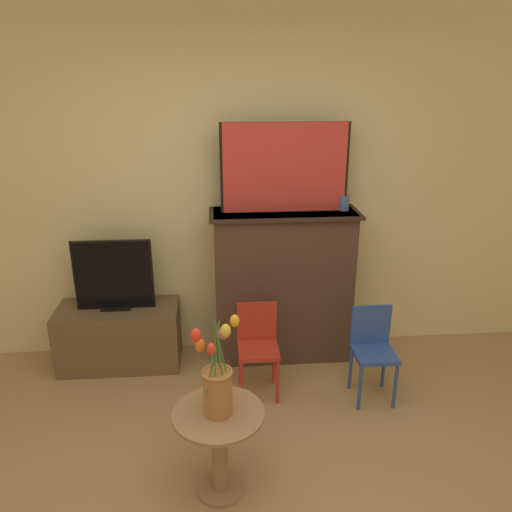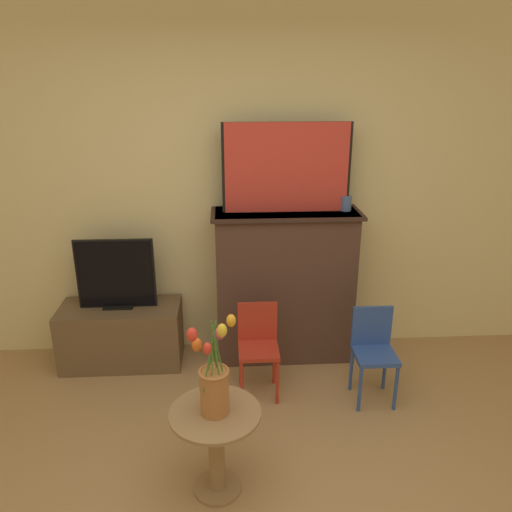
% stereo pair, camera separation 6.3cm
% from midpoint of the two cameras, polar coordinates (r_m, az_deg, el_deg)
% --- Properties ---
extents(wall_back, '(8.00, 0.06, 2.70)m').
position_cam_midpoint_polar(wall_back, '(3.84, -1.63, 8.03)').
color(wall_back, beige).
rests_on(wall_back, ground).
extents(fireplace_mantel, '(1.11, 0.41, 1.20)m').
position_cam_midpoint_polar(fireplace_mantel, '(3.89, 3.76, -3.25)').
color(fireplace_mantel, '#4C3328').
rests_on(fireplace_mantel, ground).
extents(painting, '(0.93, 0.03, 0.64)m').
position_cam_midpoint_polar(painting, '(3.63, 4.03, 10.01)').
color(painting, black).
rests_on(painting, fireplace_mantel).
extents(mantel_candle, '(0.08, 0.08, 0.11)m').
position_cam_midpoint_polar(mantel_candle, '(3.77, 10.73, 5.94)').
color(mantel_candle, '#4C6699').
rests_on(mantel_candle, fireplace_mantel).
extents(tv_stand, '(0.92, 0.42, 0.48)m').
position_cam_midpoint_polar(tv_stand, '(4.07, -14.64, -8.68)').
color(tv_stand, brown).
rests_on(tv_stand, ground).
extents(tv_monitor, '(0.58, 0.12, 0.54)m').
position_cam_midpoint_polar(tv_monitor, '(3.86, -15.28, -2.09)').
color(tv_monitor, black).
rests_on(tv_monitor, tv_stand).
extents(chair_red, '(0.28, 0.28, 0.66)m').
position_cam_midpoint_polar(chair_red, '(3.54, 0.76, -9.86)').
color(chair_red, '#B22D1E').
rests_on(chair_red, ground).
extents(chair_blue, '(0.28, 0.28, 0.66)m').
position_cam_midpoint_polar(chair_blue, '(3.58, 13.77, -10.11)').
color(chair_blue, '#2D4C99').
rests_on(chair_blue, ground).
extents(side_table, '(0.48, 0.48, 0.51)m').
position_cam_midpoint_polar(side_table, '(2.82, -3.90, -20.20)').
color(side_table, '#99754C').
rests_on(side_table, ground).
extents(vase_tulips, '(0.23, 0.24, 0.56)m').
position_cam_midpoint_polar(vase_tulips, '(2.60, -4.12, -14.21)').
color(vase_tulips, '#AD6B38').
rests_on(vase_tulips, side_table).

